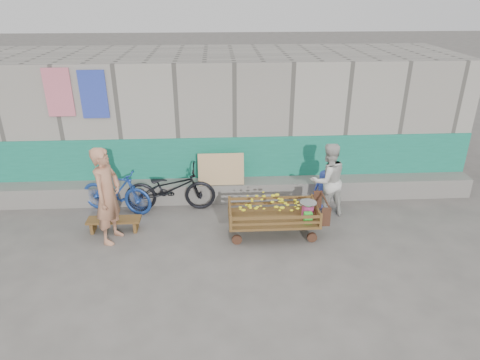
{
  "coord_description": "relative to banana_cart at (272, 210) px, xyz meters",
  "views": [
    {
      "loc": [
        0.23,
        -6.35,
        4.47
      ],
      "look_at": [
        0.66,
        1.2,
        1.0
      ],
      "focal_mm": 32.0,
      "sensor_mm": 36.0,
      "label": 1
    }
  ],
  "objects": [
    {
      "name": "child",
      "position": [
        1.24,
        0.99,
        -0.1
      ],
      "size": [
        0.44,
        0.29,
        0.89
      ],
      "primitive_type": "imported",
      "rotation": [
        0.0,
        0.0,
        3.12
      ],
      "color": "#2F44B2",
      "rests_on": "ground"
    },
    {
      "name": "ground",
      "position": [
        -1.24,
        -0.79,
        -0.54
      ],
      "size": [
        80.0,
        80.0,
        0.0
      ],
      "primitive_type": "plane",
      "color": "#53504B",
      "rests_on": "ground"
    },
    {
      "name": "bicycle_blue",
      "position": [
        -3.17,
        1.09,
        -0.06
      ],
      "size": [
        1.67,
        0.94,
        0.97
      ],
      "primitive_type": "imported",
      "rotation": [
        0.0,
        0.0,
        1.25
      ],
      "color": "#1F4299",
      "rests_on": "ground"
    },
    {
      "name": "banana_cart",
      "position": [
        0.0,
        0.0,
        0.0
      ],
      "size": [
        1.88,
        0.86,
        0.8
      ],
      "color": "brown",
      "rests_on": "ground"
    },
    {
      "name": "woman",
      "position": [
        1.24,
        0.73,
        0.26
      ],
      "size": [
        0.92,
        0.8,
        1.6
      ],
      "primitive_type": "imported",
      "rotation": [
        0.0,
        0.0,
        3.43
      ],
      "color": "beige",
      "rests_on": "ground"
    },
    {
      "name": "building_wall",
      "position": [
        -1.24,
        3.26,
        0.92
      ],
      "size": [
        12.0,
        3.5,
        3.0
      ],
      "color": "gray",
      "rests_on": "ground"
    },
    {
      "name": "vendor_man",
      "position": [
        -3.05,
        -0.01,
        0.4
      ],
      "size": [
        0.63,
        0.78,
        1.88
      ],
      "primitive_type": "imported",
      "rotation": [
        0.0,
        0.0,
        1.28
      ],
      "color": "#AD7355",
      "rests_on": "ground"
    },
    {
      "name": "bench",
      "position": [
        -3.09,
        0.32,
        -0.35
      ],
      "size": [
        1.04,
        0.31,
        0.26
      ],
      "color": "brown",
      "rests_on": "ground"
    },
    {
      "name": "bicycle_dark",
      "position": [
        -2.03,
        1.15,
        -0.04
      ],
      "size": [
        1.92,
        0.68,
        1.0
      ],
      "primitive_type": "imported",
      "rotation": [
        0.0,
        0.0,
        1.58
      ],
      "color": "black",
      "rests_on": "ground"
    }
  ]
}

